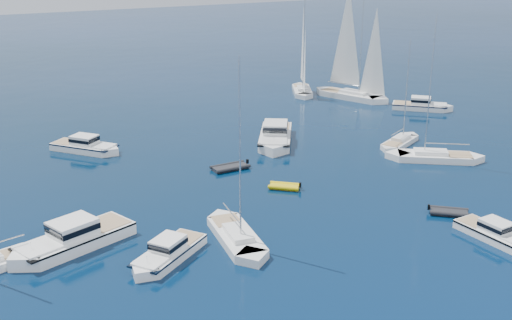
{
  "coord_description": "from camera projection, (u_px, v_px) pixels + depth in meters",
  "views": [
    {
      "loc": [
        -27.67,
        -27.88,
        22.47
      ],
      "look_at": [
        0.47,
        24.24,
        2.2
      ],
      "focal_mm": 44.59,
      "sensor_mm": 36.0,
      "label": 1
    }
  ],
  "objects": [
    {
      "name": "ground",
      "position": [
        420.0,
        294.0,
        42.93
      ],
      "size": [
        400.0,
        400.0,
        0.0
      ],
      "primitive_type": "plane",
      "color": "#08214D",
      "rests_on": "ground"
    },
    {
      "name": "motor_cruiser_near",
      "position": [
        496.0,
        240.0,
        50.71
      ],
      "size": [
        2.79,
        7.85,
        2.03
      ],
      "primitive_type": null,
      "rotation": [
        0.0,
        0.0,
        3.2
      ],
      "color": "silver",
      "rests_on": "ground"
    },
    {
      "name": "motor_cruiser_left",
      "position": [
        167.0,
        260.0,
        47.57
      ],
      "size": [
        8.23,
        6.84,
        2.17
      ],
      "primitive_type": null,
      "rotation": [
        0.0,
        0.0,
        2.18
      ],
      "color": "white",
      "rests_on": "ground"
    },
    {
      "name": "motor_cruiser_centre",
      "position": [
        72.0,
        248.0,
        49.37
      ],
      "size": [
        11.57,
        6.92,
        2.91
      ],
      "primitive_type": null,
      "rotation": [
        0.0,
        0.0,
        1.91
      ],
      "color": "white",
      "rests_on": "ground"
    },
    {
      "name": "motor_cruiser_far_r",
      "position": [
        421.0,
        110.0,
        90.36
      ],
      "size": [
        8.38,
        8.15,
        2.35
      ],
      "primitive_type": null,
      "rotation": [
        0.0,
        0.0,
        3.95
      ],
      "color": "white",
      "rests_on": "ground"
    },
    {
      "name": "motor_cruiser_distant",
      "position": [
        275.0,
        143.0,
        75.33
      ],
      "size": [
        9.53,
        12.01,
        3.13
      ],
      "primitive_type": null,
      "rotation": [
        0.0,
        0.0,
        2.57
      ],
      "color": "silver",
      "rests_on": "ground"
    },
    {
      "name": "motor_cruiser_horizon",
      "position": [
        87.0,
        151.0,
        72.28
      ],
      "size": [
        7.91,
        8.77,
        2.38
      ],
      "primitive_type": null,
      "rotation": [
        0.0,
        0.0,
        3.83
      ],
      "color": "white",
      "rests_on": "ground"
    },
    {
      "name": "sailboat_fore",
      "position": [
        236.0,
        241.0,
        50.59
      ],
      "size": [
        4.23,
        10.85,
        15.54
      ],
      "primitive_type": null,
      "rotation": [
        0.0,
        0.0,
        3.0
      ],
      "color": "white",
      "rests_on": "ground"
    },
    {
      "name": "sailboat_mid_r",
      "position": [
        434.0,
        160.0,
        69.35
      ],
      "size": [
        10.71,
        8.82,
        16.33
      ],
      "primitive_type": null,
      "rotation": [
        0.0,
        0.0,
        0.95
      ],
      "color": "white",
      "rests_on": "ground"
    },
    {
      "name": "sailboat_centre",
      "position": [
        400.0,
        144.0,
        74.75
      ],
      "size": [
        8.68,
        5.81,
        12.62
      ],
      "primitive_type": null,
      "rotation": [
        0.0,
        0.0,
        5.17
      ],
      "color": "silver",
      "rests_on": "ground"
    },
    {
      "name": "sailboat_sails_r",
      "position": [
        351.0,
        98.0,
        96.92
      ],
      "size": [
        8.17,
        13.58,
        19.49
      ],
      "primitive_type": null,
      "rotation": [
        0.0,
        0.0,
        3.53
      ],
      "color": "white",
      "rests_on": "ground"
    },
    {
      "name": "sailboat_sails_far",
      "position": [
        302.0,
        93.0,
        100.35
      ],
      "size": [
        7.13,
        10.44,
        15.22
      ],
      "primitive_type": null,
      "rotation": [
        0.0,
        0.0,
        2.67
      ],
      "color": "silver",
      "rests_on": "ground"
    },
    {
      "name": "tender_yellow",
      "position": [
        284.0,
        189.0,
        61.32
      ],
      "size": [
        3.48,
        3.36,
        0.95
      ],
      "primitive_type": null,
      "rotation": [
        0.0,
        0.0,
        0.85
      ],
      "color": "#DDBF0D",
      "rests_on": "ground"
    },
    {
      "name": "tender_grey_near",
      "position": [
        449.0,
        214.0,
        55.51
      ],
      "size": [
        3.89,
        3.75,
        0.95
      ],
      "primitive_type": null,
      "rotation": [
        0.0,
        0.0,
        3.99
      ],
      "color": "black",
      "rests_on": "ground"
    },
    {
      "name": "tender_grey_far",
      "position": [
        230.0,
        169.0,
        66.58
      ],
      "size": [
        4.19,
        2.31,
        0.95
      ],
      "primitive_type": null,
      "rotation": [
        0.0,
        0.0,
        1.59
      ],
      "color": "black",
      "rests_on": "ground"
    }
  ]
}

